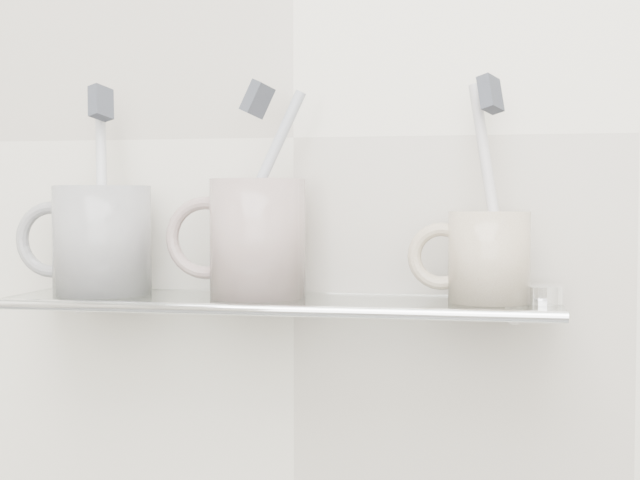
% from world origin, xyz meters
% --- Properties ---
extents(wall_back, '(2.50, 0.00, 2.50)m').
position_xyz_m(wall_back, '(0.00, 1.10, 1.25)').
color(wall_back, silver).
rests_on(wall_back, ground).
extents(shelf_glass, '(0.50, 0.12, 0.01)m').
position_xyz_m(shelf_glass, '(0.00, 1.04, 1.10)').
color(shelf_glass, silver).
rests_on(shelf_glass, wall_back).
extents(shelf_rail, '(0.50, 0.01, 0.01)m').
position_xyz_m(shelf_rail, '(0.00, 0.98, 1.10)').
color(shelf_rail, silver).
rests_on(shelf_rail, shelf_glass).
extents(bracket_left, '(0.02, 0.03, 0.02)m').
position_xyz_m(bracket_left, '(-0.21, 1.09, 1.09)').
color(bracket_left, silver).
rests_on(bracket_left, wall_back).
extents(bracket_right, '(0.02, 0.03, 0.02)m').
position_xyz_m(bracket_right, '(0.21, 1.09, 1.09)').
color(bracket_right, silver).
rests_on(bracket_right, wall_back).
extents(mug_left, '(0.11, 0.11, 0.10)m').
position_xyz_m(mug_left, '(-0.17, 1.04, 1.15)').
color(mug_left, white).
rests_on(mug_left, shelf_glass).
extents(mug_left_handle, '(0.07, 0.01, 0.07)m').
position_xyz_m(mug_left_handle, '(-0.23, 1.04, 1.15)').
color(mug_left_handle, white).
rests_on(mug_left_handle, mug_left).
extents(toothbrush_left, '(0.04, 0.06, 0.19)m').
position_xyz_m(toothbrush_left, '(-0.17, 1.04, 1.20)').
color(toothbrush_left, silver).
rests_on(toothbrush_left, mug_left).
extents(bristles_left, '(0.02, 0.03, 0.04)m').
position_xyz_m(bristles_left, '(-0.17, 1.04, 1.28)').
color(bristles_left, '#373B44').
rests_on(bristles_left, toothbrush_left).
extents(mug_center, '(0.11, 0.11, 0.11)m').
position_xyz_m(mug_center, '(-0.02, 1.04, 1.15)').
color(mug_center, silver).
rests_on(mug_center, shelf_glass).
extents(mug_center_handle, '(0.08, 0.01, 0.08)m').
position_xyz_m(mug_center_handle, '(-0.07, 1.04, 1.15)').
color(mug_center_handle, silver).
rests_on(mug_center_handle, mug_center).
extents(toothbrush_center, '(0.09, 0.02, 0.18)m').
position_xyz_m(toothbrush_center, '(-0.02, 1.04, 1.20)').
color(toothbrush_center, '#9EA8B8').
rests_on(toothbrush_center, mug_center).
extents(bristles_center, '(0.03, 0.03, 0.04)m').
position_xyz_m(bristles_center, '(-0.02, 1.04, 1.28)').
color(bristles_center, '#373B44').
rests_on(bristles_center, toothbrush_center).
extents(mug_right, '(0.08, 0.08, 0.08)m').
position_xyz_m(mug_right, '(0.19, 1.04, 1.14)').
color(mug_right, beige).
rests_on(mug_right, shelf_glass).
extents(mug_right_handle, '(0.06, 0.01, 0.06)m').
position_xyz_m(mug_right_handle, '(0.15, 1.04, 1.14)').
color(mug_right_handle, beige).
rests_on(mug_right_handle, mug_right).
extents(toothbrush_right, '(0.04, 0.06, 0.19)m').
position_xyz_m(toothbrush_right, '(0.19, 1.04, 1.20)').
color(toothbrush_right, beige).
rests_on(toothbrush_right, mug_right).
extents(bristles_right, '(0.03, 0.03, 0.04)m').
position_xyz_m(bristles_right, '(0.19, 1.04, 1.28)').
color(bristles_right, '#373B44').
rests_on(bristles_right, toothbrush_right).
extents(chrome_cap, '(0.04, 0.04, 0.02)m').
position_xyz_m(chrome_cap, '(0.23, 1.04, 1.11)').
color(chrome_cap, silver).
rests_on(chrome_cap, shelf_glass).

